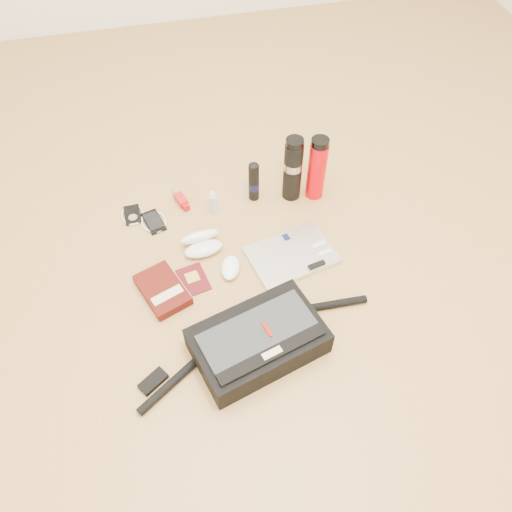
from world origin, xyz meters
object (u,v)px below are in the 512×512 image
messenger_bag (258,341)px  laptop (292,255)px  thermos_black (293,169)px  thermos_red (317,169)px  book (163,290)px

messenger_bag → laptop: bearing=42.4°
thermos_black → thermos_red: (0.09, -0.02, -0.00)m
messenger_bag → laptop: (0.21, 0.34, -0.04)m
laptop → thermos_red: 0.37m
thermos_red → laptop: bearing=-121.3°
messenger_bag → thermos_red: bearing=42.8°
messenger_bag → thermos_red: size_ratio=2.89×
book → thermos_red: thermos_red is taller
book → thermos_black: 0.69m
thermos_red → messenger_bag: bearing=-121.8°
laptop → thermos_black: bearing=62.6°
laptop → book: size_ratio=1.45×
thermos_black → thermos_red: thermos_black is taller
laptop → book: bearing=173.7°
messenger_bag → laptop: size_ratio=2.36×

